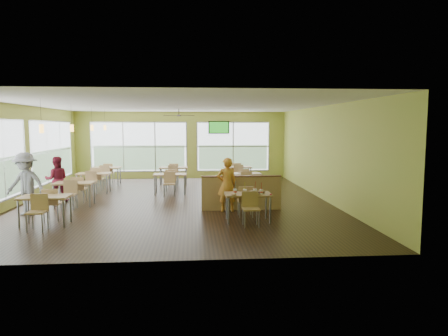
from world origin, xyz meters
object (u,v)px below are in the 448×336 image
at_px(main_table, 248,198).
at_px(half_wall_divider, 241,193).
at_px(man_plaid, 227,185).
at_px(food_basket, 261,192).

bearing_deg(main_table, half_wall_divider, 90.00).
relative_size(man_plaid, food_basket, 6.80).
bearing_deg(half_wall_divider, man_plaid, -158.02).
distance_m(main_table, food_basket, 0.38).
height_order(main_table, half_wall_divider, half_wall_divider).
relative_size(main_table, food_basket, 6.46).
distance_m(main_table, man_plaid, 1.36).
relative_size(main_table, man_plaid, 0.95).
distance_m(man_plaid, food_basket, 1.48).
bearing_deg(man_plaid, food_basket, 119.26).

